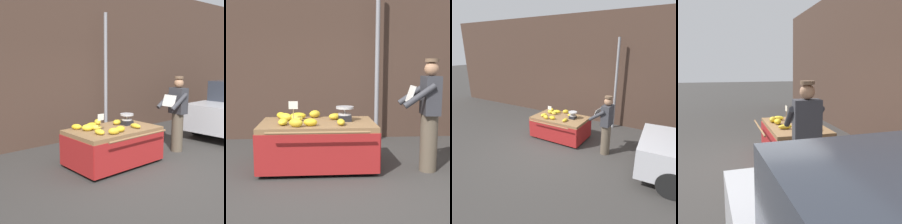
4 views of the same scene
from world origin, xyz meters
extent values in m
plane|color=#383533|center=(0.00, 0.00, 0.00)|extent=(60.00, 60.00, 0.00)
cube|color=#473328|center=(0.00, 3.14, 2.10)|extent=(16.00, 0.24, 4.20)
cylinder|color=gray|center=(1.08, 2.72, 1.64)|extent=(0.09, 0.09, 3.28)
cube|color=olive|center=(-0.20, 0.93, 0.70)|extent=(1.78, 1.08, 0.08)
cylinder|color=black|center=(-1.01, 0.93, 0.34)|extent=(0.05, 0.69, 0.69)
cylinder|color=#B7B7BC|center=(-1.04, 0.93, 0.34)|extent=(0.01, 0.12, 0.12)
cylinder|color=black|center=(0.61, 0.93, 0.34)|extent=(0.05, 0.69, 0.69)
cylinder|color=#B7B7BC|center=(0.64, 0.93, 0.34)|extent=(0.01, 0.12, 0.12)
cylinder|color=#4C4742|center=(-0.20, 1.40, 0.33)|extent=(0.05, 0.05, 0.66)
cube|color=maroon|center=(-0.20, 0.39, 0.36)|extent=(1.78, 0.02, 0.60)
cube|color=maroon|center=(-0.20, 1.48, 0.36)|extent=(1.78, 0.02, 0.60)
cube|color=maroon|center=(-1.09, 0.93, 0.36)|extent=(0.02, 1.08, 0.60)
cube|color=maroon|center=(0.69, 0.93, 0.36)|extent=(0.02, 1.08, 0.60)
cylinder|color=olive|center=(-0.20, 0.21, 0.72)|extent=(1.42, 0.04, 0.04)
cube|color=black|center=(0.24, 1.00, 0.78)|extent=(0.20, 0.20, 0.09)
cylinder|color=#B7B7BC|center=(0.24, 1.00, 0.88)|extent=(0.02, 0.02, 0.11)
cylinder|color=#B7B7BC|center=(0.24, 1.00, 0.95)|extent=(0.28, 0.28, 0.03)
cylinder|color=#B7B7BC|center=(0.24, 1.00, 0.85)|extent=(0.21, 0.21, 0.03)
cylinder|color=#997A51|center=(-0.56, 0.86, 0.85)|extent=(0.01, 0.01, 0.22)
cube|color=white|center=(-0.56, 0.86, 1.02)|extent=(0.14, 0.01, 0.12)
ellipsoid|color=gold|center=(-0.30, 0.61, 0.79)|extent=(0.21, 0.16, 0.11)
ellipsoid|color=gold|center=(-0.24, 1.37, 0.80)|extent=(0.25, 0.25, 0.13)
ellipsoid|color=gold|center=(-0.80, 1.32, 0.79)|extent=(0.23, 0.24, 0.11)
ellipsoid|color=gold|center=(-0.51, 0.55, 0.80)|extent=(0.25, 0.20, 0.12)
ellipsoid|color=gold|center=(0.09, 1.14, 0.79)|extent=(0.25, 0.21, 0.11)
ellipsoid|color=gold|center=(-0.52, 1.23, 0.79)|extent=(0.29, 0.20, 0.11)
ellipsoid|color=gold|center=(0.15, 0.66, 0.78)|extent=(0.12, 0.26, 0.09)
ellipsoid|color=yellow|center=(-0.71, 0.71, 0.78)|extent=(0.15, 0.25, 0.10)
ellipsoid|color=yellow|center=(-0.53, 1.06, 0.78)|extent=(0.27, 0.23, 0.09)
ellipsoid|color=yellow|center=(-0.71, 1.08, 0.80)|extent=(0.27, 0.26, 0.13)
cylinder|color=brown|center=(1.50, 0.65, 0.44)|extent=(0.26, 0.26, 0.88)
cube|color=#333338|center=(1.50, 0.65, 1.17)|extent=(0.26, 0.40, 0.58)
sphere|color=#9E7051|center=(1.50, 0.65, 1.56)|extent=(0.21, 0.21, 0.21)
cylinder|color=brown|center=(1.50, 0.65, 1.69)|extent=(0.20, 0.20, 0.05)
cylinder|color=#333338|center=(1.27, 0.45, 1.18)|extent=(0.48, 0.12, 0.37)
cylinder|color=#333338|center=(1.30, 0.87, 1.18)|extent=(0.48, 0.12, 0.37)
cube|color=silver|center=(1.20, 0.67, 1.19)|extent=(0.12, 0.35, 0.25)
cylinder|color=black|center=(3.26, -0.39, 0.30)|extent=(0.61, 0.21, 0.60)
cylinder|color=black|center=(3.17, 1.17, 0.30)|extent=(0.61, 0.21, 0.60)
camera|label=1|loc=(-3.90, -3.35, 2.02)|focal=47.09mm
camera|label=2|loc=(-0.22, -3.98, 1.60)|focal=50.85mm
camera|label=3|loc=(3.08, -4.38, 2.96)|focal=31.75mm
camera|label=4|loc=(4.92, -0.49, 1.90)|focal=42.42mm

